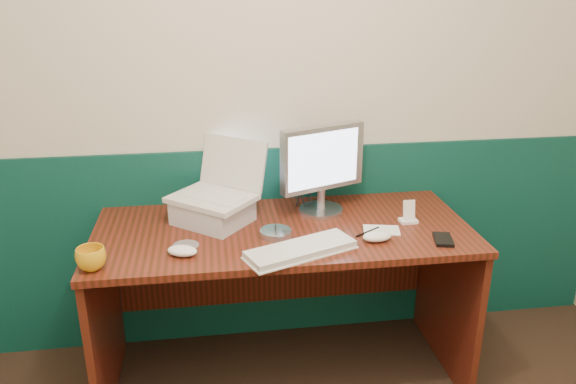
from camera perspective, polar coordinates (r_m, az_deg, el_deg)
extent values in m
cube|color=beige|center=(2.60, -2.01, 9.81)|extent=(3.50, 0.04, 2.50)
cube|color=#08362C|center=(2.82, -1.79, -5.36)|extent=(3.48, 0.02, 1.00)
cube|color=#361709|center=(2.58, -0.49, -11.30)|extent=(1.60, 0.70, 0.75)
cube|color=silver|center=(2.46, -7.66, -1.98)|extent=(0.38, 0.38, 0.10)
cube|color=silver|center=(2.18, 1.30, -5.95)|extent=(0.45, 0.29, 0.02)
ellipsoid|color=white|center=(2.30, 9.04, -4.47)|extent=(0.13, 0.08, 0.04)
ellipsoid|color=white|center=(2.20, -10.69, -5.89)|extent=(0.14, 0.11, 0.04)
imported|color=gold|center=(2.17, -19.38, -6.40)|extent=(0.13, 0.13, 0.09)
cylinder|color=#B3B8C4|center=(2.32, -1.26, -4.19)|extent=(0.13, 0.13, 0.03)
cylinder|color=silver|center=(2.28, -10.36, -5.35)|extent=(0.11, 0.11, 0.00)
cylinder|color=black|center=(2.38, 8.09, -4.03)|extent=(0.12, 0.08, 0.01)
cube|color=silver|center=(2.41, 9.48, -3.84)|extent=(0.17, 0.13, 0.00)
cube|color=white|center=(2.51, 12.11, -2.87)|extent=(0.08, 0.06, 0.01)
cube|color=white|center=(2.49, 12.20, -1.80)|extent=(0.05, 0.03, 0.09)
cube|color=black|center=(2.36, 15.48, -4.67)|extent=(0.10, 0.13, 0.01)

